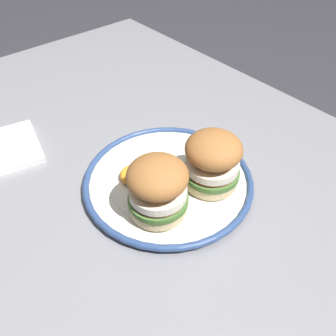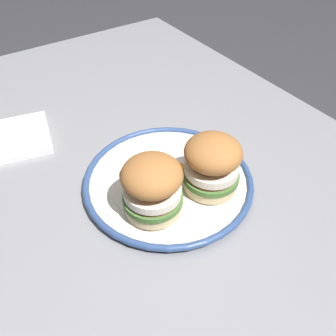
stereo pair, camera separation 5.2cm
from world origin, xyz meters
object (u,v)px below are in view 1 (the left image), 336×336
(sandwich_half_left, at_px, (213,160))
(sandwich_half_right, at_px, (158,187))
(dinner_plate, at_px, (168,180))
(dining_table, at_px, (143,201))

(sandwich_half_left, relative_size, sandwich_half_right, 1.04)
(dinner_plate, relative_size, sandwich_half_left, 2.92)
(dining_table, relative_size, sandwich_half_right, 12.51)
(dining_table, relative_size, dinner_plate, 4.13)
(sandwich_half_right, bearing_deg, dining_table, 156.61)
(sandwich_half_left, bearing_deg, sandwich_half_right, -95.73)
(sandwich_half_left, xyz_separation_m, sandwich_half_right, (-0.01, -0.11, 0.00))
(dining_table, bearing_deg, dinner_plate, 10.44)
(dinner_plate, bearing_deg, sandwich_half_left, 41.27)
(dining_table, distance_m, dinner_plate, 0.12)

